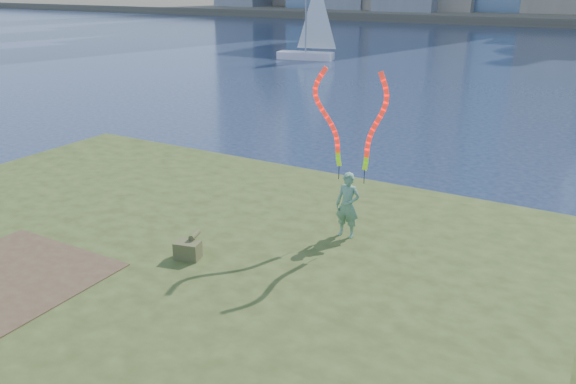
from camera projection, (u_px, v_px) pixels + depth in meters
The scene contains 7 objects.
ground at pixel (211, 272), 12.10m from camera, with size 320.00×320.00×0.00m, color #17233B.
grassy_knoll at pixel (133, 309), 10.11m from camera, with size 20.00×18.00×0.80m.
dirt_patch at pixel (6, 278), 10.23m from camera, with size 3.20×3.00×0.02m, color #47331E.
far_shore at pixel (574, 16), 89.02m from camera, with size 320.00×40.00×1.20m, color #4B4637.
woman_with_ribbons at pixel (350, 170), 11.44m from camera, with size 1.96×0.34×3.82m.
canvas_bag at pixel (188, 249), 10.92m from camera, with size 0.55×0.61×0.46m.
sailboat at pixel (309, 44), 44.10m from camera, with size 4.75×2.17×7.13m.
Camera 1 is at (6.75, -8.47, 5.89)m, focal length 35.00 mm.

